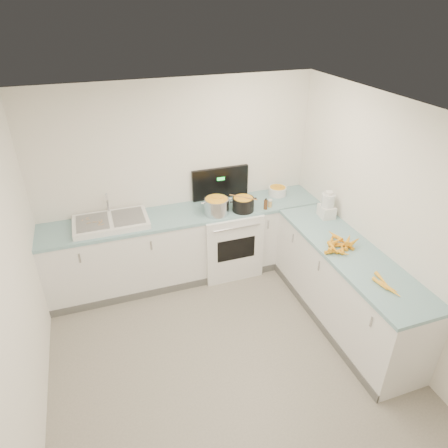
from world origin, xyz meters
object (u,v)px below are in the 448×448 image
object	(u,v)px
black_pot	(243,205)
mixing_bowl	(277,191)
stove	(227,238)
sink	(111,222)
spice_jar	(270,204)
extract_bottle	(266,205)
steel_pot	(217,207)
food_processor	(327,206)

from	to	relation	value
black_pot	mixing_bowl	xyz separation A→B (m)	(0.60, 0.27, -0.02)
stove	mixing_bowl	bearing A→B (deg)	8.81
stove	sink	bearing A→B (deg)	179.38
spice_jar	extract_bottle	bearing A→B (deg)	-156.38
extract_bottle	black_pot	bearing A→B (deg)	168.43
stove	sink	xyz separation A→B (m)	(-1.45, 0.02, 0.50)
steel_pot	mixing_bowl	bearing A→B (deg)	14.64
stove	sink	size ratio (longest dim) A/B	1.58
stove	food_processor	xyz separation A→B (m)	(1.05, -0.64, 0.61)
steel_pot	food_processor	bearing A→B (deg)	-22.32
black_pot	mixing_bowl	distance (m)	0.66
spice_jar	food_processor	distance (m)	0.72
stove	food_processor	distance (m)	1.37
steel_pot	sink	bearing A→B (deg)	173.41
sink	black_pot	world-z (taller)	sink
black_pot	mixing_bowl	size ratio (longest dim) A/B	1.12
sink	food_processor	size ratio (longest dim) A/B	2.55
sink	extract_bottle	xyz separation A→B (m)	(1.88, -0.23, 0.02)
mixing_bowl	spice_jar	xyz separation A→B (m)	(-0.25, -0.30, -0.01)
stove	extract_bottle	size ratio (longest dim) A/B	11.09
mixing_bowl	food_processor	size ratio (longest dim) A/B	0.72
black_pot	food_processor	xyz separation A→B (m)	(0.90, -0.48, 0.07)
stove	mixing_bowl	distance (m)	0.93
mixing_bowl	food_processor	xyz separation A→B (m)	(0.29, -0.76, 0.09)
spice_jar	black_pot	bearing A→B (deg)	176.18
black_pot	spice_jar	bearing A→B (deg)	-3.82
mixing_bowl	steel_pot	bearing A→B (deg)	-165.36
extract_bottle	spice_jar	distance (m)	0.09
food_processor	extract_bottle	bearing A→B (deg)	145.31
mixing_bowl	extract_bottle	world-z (taller)	extract_bottle
extract_bottle	steel_pot	bearing A→B (deg)	172.46
steel_pot	black_pot	size ratio (longest dim) A/B	1.13
steel_pot	black_pot	world-z (taller)	steel_pot
food_processor	sink	bearing A→B (deg)	165.33
mixing_bowl	spice_jar	size ratio (longest dim) A/B	2.81
sink	extract_bottle	size ratio (longest dim) A/B	7.01
sink	black_pot	size ratio (longest dim) A/B	3.19
steel_pot	black_pot	bearing A→B (deg)	-4.14
sink	food_processor	distance (m)	2.59
mixing_bowl	extract_bottle	size ratio (longest dim) A/B	1.97
steel_pot	extract_bottle	world-z (taller)	steel_pot
spice_jar	food_processor	world-z (taller)	food_processor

